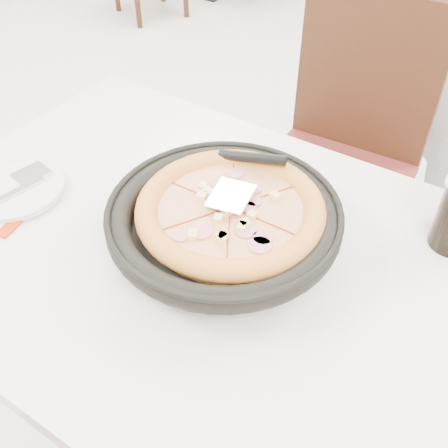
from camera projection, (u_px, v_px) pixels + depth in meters
The scene contains 10 objects.
floor at pixel (254, 309), 1.78m from camera, with size 7.00×7.00×0.00m, color beige.
main_table at pixel (213, 362), 1.20m from camera, with size 1.20×0.80×0.75m, color silver, non-canonical shape.
chair_far at pixel (332, 174), 1.56m from camera, with size 0.42×0.42×0.95m, color black, non-canonical shape.
trivet at pixel (221, 219), 0.97m from camera, with size 0.13×0.13×0.04m, color black.
pizza_pan at pixel (224, 227), 0.92m from camera, with size 0.37×0.37×0.01m, color black.
pizza at pixel (230, 217), 0.91m from camera, with size 0.30×0.30×0.02m, color #CF873D.
pizza_server at pixel (231, 196), 0.91m from camera, with size 0.07×0.08×0.00m, color silver.
napkin at pixel (3, 197), 1.05m from camera, with size 0.16×0.16×0.00m, color silver.
side_plate at pixel (15, 189), 1.05m from camera, with size 0.19×0.19×0.01m, color silver.
fork at pixel (7, 196), 1.02m from camera, with size 0.02×0.16×0.00m, color silver.
Camera 1 is at (0.53, -0.99, 1.42)m, focal length 42.00 mm.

